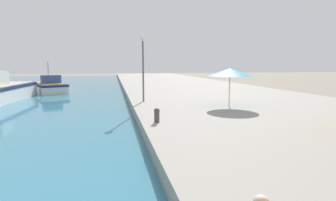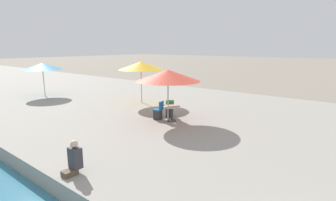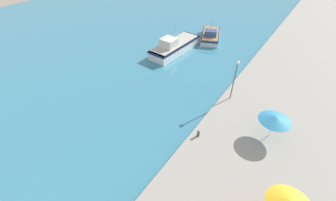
{
  "view_description": "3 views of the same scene",
  "coord_description": "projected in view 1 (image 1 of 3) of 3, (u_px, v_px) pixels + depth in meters",
  "views": [
    {
      "loc": [
        -1.19,
        4.49,
        3.18
      ],
      "look_at": [
        1.5,
        17.26,
        1.38
      ],
      "focal_mm": 28.0,
      "sensor_mm": 36.0,
      "label": 1
    },
    {
      "loc": [
        -3.15,
        0.96,
        4.1
      ],
      "look_at": [
        6.34,
        8.52,
        1.58
      ],
      "focal_mm": 28.0,
      "sensor_mm": 36.0,
      "label": 2
    },
    {
      "loc": [
        6.3,
        3.14,
        15.81
      ],
      "look_at": [
        -4.0,
        18.0,
        1.18
      ],
      "focal_mm": 24.0,
      "sensor_mm": 36.0,
      "label": 3
    }
  ],
  "objects": [
    {
      "name": "fishing_boat_mid",
      "position": [
        49.0,
        86.0,
        30.06
      ],
      "size": [
        5.14,
        7.1,
        3.46
      ],
      "rotation": [
        0.0,
        0.0,
        0.41
      ],
      "color": "silver",
      "rests_on": "water_basin"
    },
    {
      "name": "lamppost",
      "position": [
        143.0,
        57.0,
        18.18
      ],
      "size": [
        0.36,
        0.36,
        4.56
      ],
      "color": "#565B60",
      "rests_on": "quay_promenade"
    },
    {
      "name": "mooring_bollard",
      "position": [
        157.0,
        115.0,
        11.83
      ],
      "size": [
        0.26,
        0.26,
        0.65
      ],
      "color": "#4C4742",
      "rests_on": "quay_promenade"
    },
    {
      "name": "cafe_umbrella_striped",
      "position": [
        230.0,
        72.0,
        16.2
      ],
      "size": [
        2.73,
        2.73,
        2.36
      ],
      "color": "#B7B7B7",
      "rests_on": "quay_promenade"
    },
    {
      "name": "quay_promenade",
      "position": [
        186.0,
        87.0,
        33.78
      ],
      "size": [
        16.0,
        90.0,
        0.58
      ],
      "color": "gray",
      "rests_on": "ground_plane"
    },
    {
      "name": "fishing_boat_near",
      "position": [
        0.0,
        91.0,
        22.61
      ],
      "size": [
        3.5,
        9.47,
        4.59
      ],
      "rotation": [
        0.0,
        0.0,
        -0.06
      ],
      "color": "white",
      "rests_on": "water_basin"
    }
  ]
}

